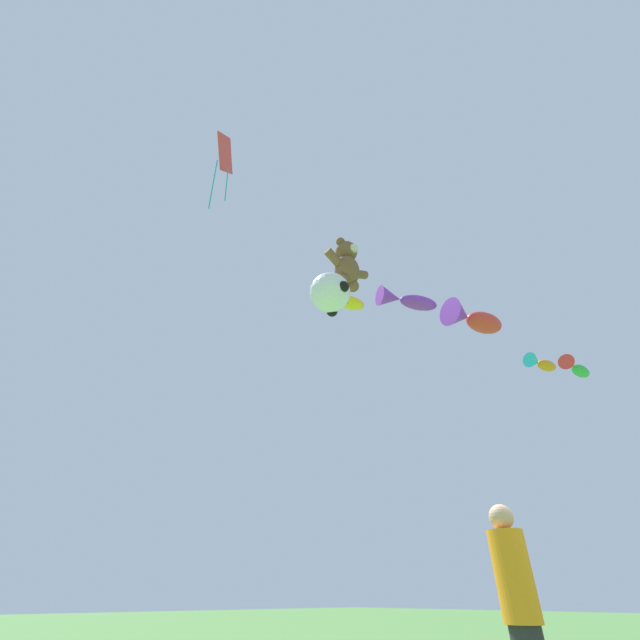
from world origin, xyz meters
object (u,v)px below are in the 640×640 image
fish_kite_violet (404,300)px  fish_kite_crimson (472,319)px  fish_kite_tangerine (540,363)px  teddy_bear_kite (347,264)px  kite_flyer_person (521,612)px  fish_kite_goldfin (339,299)px  soccer_ball_kite (330,293)px  diamond_kite (224,157)px  fish_kite_emerald (575,368)px

fish_kite_violet → fish_kite_crimson: (2.59, -1.00, -0.07)m
fish_kite_tangerine → teddy_bear_kite: bearing=171.2°
kite_flyer_person → fish_kite_goldfin: size_ratio=1.14×
soccer_ball_kite → fish_kite_tangerine: bearing=-7.6°
diamond_kite → fish_kite_goldfin: bearing=-0.3°
teddy_bear_kite → fish_kite_violet: size_ratio=0.75×
fish_kite_tangerine → fish_kite_emerald: bearing=-8.3°
fish_kite_goldfin → diamond_kite: (-4.53, 0.02, 2.76)m
fish_kite_violet → diamond_kite: 7.19m
fish_kite_emerald → diamond_kite: bearing=168.2°
fish_kite_goldfin → fish_kite_crimson: fish_kite_crimson is taller
fish_kite_tangerine → fish_kite_crimson: bearing=163.3°
teddy_bear_kite → fish_kite_goldfin: (1.06, 1.34, 0.03)m
kite_flyer_person → soccer_ball_kite: size_ratio=1.69×
kite_flyer_person → fish_kite_crimson: bearing=22.9°
fish_kite_crimson → fish_kite_emerald: bearing=-12.7°
fish_kite_tangerine → kite_flyer_person: bearing=-167.0°
fish_kite_violet → fish_kite_tangerine: bearing=-18.8°
fish_kite_goldfin → diamond_kite: size_ratio=0.51×
kite_flyer_person → fish_kite_tangerine: fish_kite_tangerine is taller
fish_kite_crimson → fish_kite_tangerine: 3.24m
kite_flyer_person → teddy_bear_kite: bearing=60.3°
diamond_kite → fish_kite_crimson: bearing=-11.2°
kite_flyer_person → diamond_kite: size_ratio=0.59×
fish_kite_violet → fish_kite_tangerine: fish_kite_violet is taller
fish_kite_crimson → diamond_kite: diamond_kite is taller
fish_kite_goldfin → fish_kite_violet: size_ratio=0.74×
fish_kite_goldfin → fish_kite_violet: 2.52m
soccer_ball_kite → fish_kite_crimson: (6.69, -0.41, 2.03)m
teddy_bear_kite → fish_kite_tangerine: bearing=-8.8°
kite_flyer_person → diamond_kite: diamond_kite is taller
fish_kite_goldfin → fish_kite_emerald: fish_kite_emerald is taller
teddy_bear_kite → fish_kite_tangerine: 8.98m
fish_kite_violet → diamond_kite: bearing=172.8°
teddy_bear_kite → fish_kite_crimson: 5.99m
diamond_kite → teddy_bear_kite: bearing=-21.4°
soccer_ball_kite → fish_kite_goldfin: 2.72m
soccer_ball_kite → fish_kite_crimson: bearing=-3.5°
teddy_bear_kite → fish_kite_emerald: (11.65, -1.78, 0.17)m
kite_flyer_person → fish_kite_emerald: (13.90, 2.16, 7.99)m
fish_kite_emerald → diamond_kite: 15.67m
fish_kite_emerald → teddy_bear_kite: bearing=171.3°
kite_flyer_person → soccer_ball_kite: 7.63m
teddy_bear_kite → soccer_ball_kite: (-0.76, -0.09, -1.41)m
soccer_ball_kite → fish_kite_goldfin: fish_kite_goldfin is taller
fish_kite_crimson → kite_flyer_person: bearing=-157.1°
kite_flyer_person → fish_kite_tangerine: (11.11, 2.57, 7.35)m
fish_kite_tangerine → fish_kite_emerald: fish_kite_emerald is taller
fish_kite_violet → fish_kite_crimson: size_ratio=0.86×
soccer_ball_kite → fish_kite_tangerine: 9.75m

